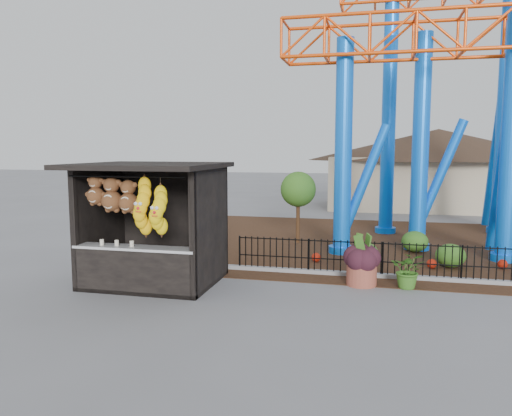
% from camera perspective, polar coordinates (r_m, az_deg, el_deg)
% --- Properties ---
extents(ground, '(120.00, 120.00, 0.00)m').
position_cam_1_polar(ground, '(11.46, -0.04, -10.91)').
color(ground, slate).
rests_on(ground, ground).
extents(mulch_bed, '(18.00, 12.00, 0.02)m').
position_cam_1_polar(mulch_bed, '(18.99, 17.68, -4.06)').
color(mulch_bed, '#331E11').
rests_on(mulch_bed, ground).
extents(curb, '(18.00, 0.18, 0.12)m').
position_cam_1_polar(curb, '(14.11, 19.13, -7.63)').
color(curb, gray).
rests_on(curb, ground).
extents(prize_booth, '(3.50, 3.40, 3.12)m').
position_cam_1_polar(prize_booth, '(12.93, -12.12, -1.99)').
color(prize_booth, black).
rests_on(prize_booth, ground).
extents(picket_fence, '(12.20, 0.06, 1.00)m').
position_cam_1_polar(picket_fence, '(14.13, 22.85, -5.94)').
color(picket_fence, black).
rests_on(picket_fence, ground).
extents(roller_coaster, '(11.00, 6.37, 10.82)m').
position_cam_1_polar(roller_coaster, '(19.24, 21.79, 15.18)').
color(roller_coaster, blue).
rests_on(roller_coaster, ground).
extents(terracotta_planter, '(0.79, 0.79, 0.60)m').
position_cam_1_polar(terracotta_planter, '(13.17, 11.97, -7.34)').
color(terracotta_planter, '#984837').
rests_on(terracotta_planter, ground).
extents(planter_foliage, '(0.70, 0.70, 0.64)m').
position_cam_1_polar(planter_foliage, '(13.03, 12.03, -4.69)').
color(planter_foliage, black).
rests_on(planter_foliage, terracotta_planter).
extents(potted_plant, '(0.95, 0.86, 0.93)m').
position_cam_1_polar(potted_plant, '(13.13, 17.07, -6.80)').
color(potted_plant, '#225418').
rests_on(potted_plant, ground).
extents(landscaping, '(8.00, 3.58, 0.71)m').
position_cam_1_polar(landscaping, '(16.62, 20.24, -4.59)').
color(landscaping, '#305E1B').
rests_on(landscaping, mulch_bed).
extents(pavilion, '(15.00, 15.00, 4.80)m').
position_cam_1_polar(pavilion, '(30.81, 20.04, 5.63)').
color(pavilion, '#BFAD8C').
rests_on(pavilion, ground).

